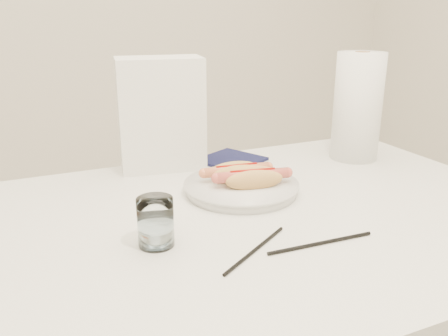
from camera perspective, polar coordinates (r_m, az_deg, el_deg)
name	(u,v)px	position (r m, az deg, el deg)	size (l,w,h in m)	color
table	(250,241)	(0.95, 3.23, -8.83)	(1.20, 0.80, 0.75)	white
plate	(241,188)	(1.03, 2.10, -2.49)	(0.24, 0.24, 0.02)	silver
hotdog_left	(236,173)	(1.04, 1.52, -0.57)	(0.15, 0.07, 0.04)	#D7AC56
hotdog_right	(253,178)	(1.00, 3.47, -1.25)	(0.16, 0.08, 0.04)	#E1A558
water_glass	(156,222)	(0.80, -8.29, -6.49)	(0.06, 0.06, 0.09)	silver
chopstick_near	(255,250)	(0.79, 3.82, -9.83)	(0.01, 0.01, 0.19)	black
chopstick_far	(321,243)	(0.83, 11.65, -8.90)	(0.01, 0.01, 0.20)	black
napkin_box	(161,114)	(1.17, -7.65, 6.50)	(0.20, 0.11, 0.27)	white
navy_napkin	(231,160)	(1.24, 0.88, 1.00)	(0.14, 0.14, 0.01)	#121439
paper_towel_roll	(358,107)	(1.28, 15.88, 7.16)	(0.12, 0.12, 0.28)	white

